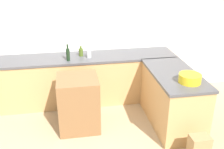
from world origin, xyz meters
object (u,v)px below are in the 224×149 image
(olive_oil_bottle, at_px, (81,52))
(wine_bottle_dark, at_px, (68,54))
(island_table, at_px, (78,103))
(paper_bag, at_px, (198,149))
(mixing_bowl, at_px, (190,78))
(vinegar_bottle_clear, at_px, (89,53))

(olive_oil_bottle, bearing_deg, wine_bottle_dark, -138.89)
(island_table, height_order, olive_oil_bottle, olive_oil_bottle)
(olive_oil_bottle, height_order, paper_bag, olive_oil_bottle)
(mixing_bowl, bearing_deg, paper_bag, -96.15)
(olive_oil_bottle, bearing_deg, paper_bag, -55.15)
(mixing_bowl, height_order, vinegar_bottle_clear, vinegar_bottle_clear)
(island_table, distance_m, vinegar_bottle_clear, 0.98)
(mixing_bowl, bearing_deg, vinegar_bottle_clear, 135.92)
(olive_oil_bottle, xyz_separation_m, paper_bag, (1.38, -1.98, -0.76))
(island_table, distance_m, paper_bag, 1.87)
(wine_bottle_dark, bearing_deg, mixing_bowl, -35.09)
(mixing_bowl, height_order, paper_bag, mixing_bowl)
(olive_oil_bottle, bearing_deg, island_table, -97.63)
(island_table, relative_size, olive_oil_bottle, 4.71)
(wine_bottle_dark, height_order, paper_bag, wine_bottle_dark)
(mixing_bowl, distance_m, vinegar_bottle_clear, 1.82)
(island_table, height_order, paper_bag, island_table)
(wine_bottle_dark, relative_size, vinegar_bottle_clear, 1.51)
(olive_oil_bottle, bearing_deg, mixing_bowl, -43.67)
(wine_bottle_dark, xyz_separation_m, olive_oil_bottle, (0.23, 0.20, -0.04))
(wine_bottle_dark, xyz_separation_m, vinegar_bottle_clear, (0.37, 0.09, -0.04))
(wine_bottle_dark, distance_m, paper_bag, 2.53)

